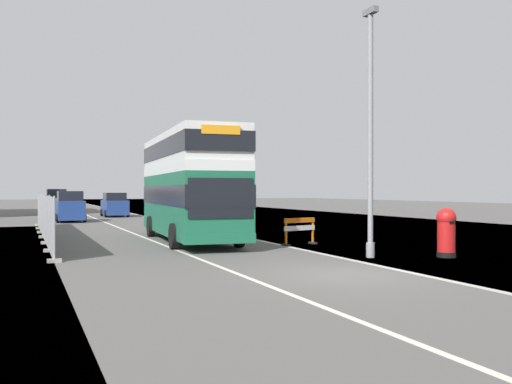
{
  "coord_description": "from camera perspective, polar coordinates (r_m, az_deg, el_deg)",
  "views": [
    {
      "loc": [
        -8.1,
        -13.68,
        2.27
      ],
      "look_at": [
        0.32,
        7.45,
        2.2
      ],
      "focal_mm": 41.19,
      "sensor_mm": 36.0,
      "label": 1
    }
  ],
  "objects": [
    {
      "name": "lamppost_foreground",
      "position": [
        20.2,
        11.05,
        4.98
      ],
      "size": [
        0.29,
        0.7,
        8.39
      ],
      "color": "gray",
      "rests_on": "ground"
    },
    {
      "name": "double_decker_bus",
      "position": [
        26.33,
        -6.48,
        0.72
      ],
      "size": [
        3.36,
        11.32,
        4.73
      ],
      "color": "#196042",
      "rests_on": "ground"
    },
    {
      "name": "car_receding_mid",
      "position": [
        52.03,
        -13.57,
        -1.26
      ],
      "size": [
        2.04,
        4.28,
        2.05
      ],
      "color": "navy",
      "rests_on": "ground"
    },
    {
      "name": "red_pillar_postbox",
      "position": [
        20.9,
        17.99,
        -3.55
      ],
      "size": [
        0.66,
        0.66,
        1.67
      ],
      "color": "black",
      "rests_on": "ground"
    },
    {
      "name": "construction_site_fence",
      "position": [
        29.62,
        -19.93,
        -2.28
      ],
      "size": [
        0.44,
        20.6,
        2.1
      ],
      "color": "#A8AAAD",
      "rests_on": "ground"
    },
    {
      "name": "car_receding_far",
      "position": [
        58.19,
        -18.83,
        -0.98
      ],
      "size": [
        2.03,
        4.57,
        2.38
      ],
      "color": "slate",
      "rests_on": "ground"
    },
    {
      "name": "ground",
      "position": [
        16.42,
        10.34,
        -7.94
      ],
      "size": [
        140.0,
        280.0,
        0.1
      ],
      "color": "#565451"
    },
    {
      "name": "roadworks_barrier",
      "position": [
        24.42,
        4.26,
        -3.5
      ],
      "size": [
        1.7,
        0.89,
        1.12
      ],
      "color": "orange",
      "rests_on": "ground"
    },
    {
      "name": "car_oncoming_near",
      "position": [
        44.35,
        -17.62,
        -1.42
      ],
      "size": [
        2.01,
        4.21,
        2.21
      ],
      "color": "navy",
      "rests_on": "ground"
    }
  ]
}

